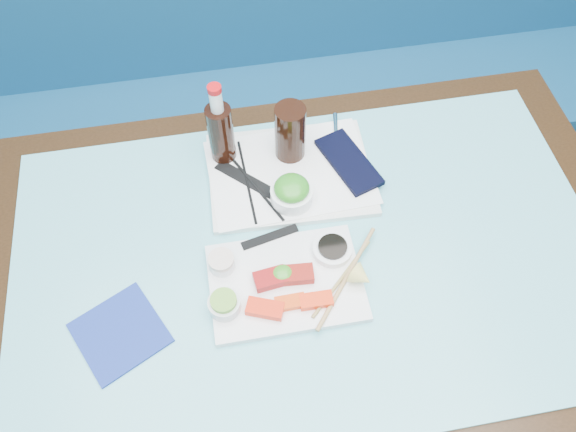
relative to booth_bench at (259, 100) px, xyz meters
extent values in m
cube|color=navy|center=(0.00, -0.07, -0.15)|extent=(3.00, 0.55, 0.45)
cube|color=black|center=(0.00, -0.84, 0.36)|extent=(1.40, 0.90, 0.04)
cylinder|color=black|center=(-0.62, -0.47, -0.02)|extent=(0.06, 0.06, 0.71)
cylinder|color=black|center=(0.62, -0.47, -0.02)|extent=(0.06, 0.06, 0.71)
cube|color=#61B8C2|center=(0.00, -0.84, 0.38)|extent=(1.22, 0.76, 0.01)
cube|color=white|center=(-0.06, -0.89, 0.39)|extent=(0.30, 0.22, 0.02)
cube|color=red|center=(-0.11, -0.95, 0.41)|extent=(0.08, 0.06, 0.02)
cube|color=#EA3F09|center=(-0.06, -0.94, 0.41)|extent=(0.06, 0.03, 0.01)
cube|color=#FF2F0A|center=(-0.01, -0.95, 0.41)|extent=(0.06, 0.03, 0.02)
cube|color=maroon|center=(-0.09, -0.89, 0.41)|extent=(0.07, 0.05, 0.02)
cube|color=maroon|center=(-0.04, -0.89, 0.41)|extent=(0.07, 0.04, 0.02)
ellipsoid|color=#399121|center=(-0.07, -0.88, 0.41)|extent=(0.05, 0.05, 0.03)
cylinder|color=silver|center=(-0.19, -0.93, 0.41)|extent=(0.07, 0.07, 0.03)
cylinder|color=#6AA936|center=(-0.19, -0.93, 0.43)|extent=(0.05, 0.05, 0.01)
cylinder|color=white|center=(-0.18, -0.84, 0.41)|extent=(0.07, 0.07, 0.02)
cylinder|color=beige|center=(-0.18, -0.84, 0.43)|extent=(0.07, 0.07, 0.01)
cylinder|color=white|center=(0.04, -0.84, 0.41)|extent=(0.10, 0.10, 0.02)
cylinder|color=black|center=(0.04, -0.84, 0.42)|extent=(0.06, 0.06, 0.01)
cone|color=#F9E876|center=(0.08, -0.92, 0.42)|extent=(0.06, 0.06, 0.05)
cube|color=black|center=(-0.08, -0.79, 0.40)|extent=(0.12, 0.05, 0.00)
cylinder|color=#988247|center=(0.05, -0.91, 0.40)|extent=(0.15, 0.15, 0.01)
cylinder|color=tan|center=(0.06, -0.91, 0.40)|extent=(0.17, 0.20, 0.01)
cube|color=silver|center=(-0.01, -0.63, 0.39)|extent=(0.37, 0.29, 0.01)
cube|color=white|center=(-0.01, -0.63, 0.40)|extent=(0.37, 0.27, 0.00)
cylinder|color=white|center=(-0.02, -0.70, 0.42)|extent=(0.12, 0.12, 0.04)
ellipsoid|color=#2B841E|center=(-0.02, -0.70, 0.44)|extent=(0.08, 0.08, 0.04)
cylinder|color=black|center=(0.00, -0.57, 0.47)|extent=(0.08, 0.08, 0.14)
cube|color=black|center=(0.13, -0.63, 0.40)|extent=(0.13, 0.19, 0.01)
cylinder|color=silver|center=(0.12, -0.52, 0.40)|extent=(0.03, 0.09, 0.01)
cylinder|color=black|center=(-0.10, -0.64, 0.40)|extent=(0.01, 0.23, 0.01)
cylinder|color=black|center=(-0.10, -0.64, 0.40)|extent=(0.12, 0.24, 0.01)
cube|color=black|center=(-0.10, -0.64, 0.40)|extent=(0.14, 0.14, 0.00)
cylinder|color=black|center=(-0.15, -0.55, 0.46)|extent=(0.06, 0.06, 0.16)
cylinder|color=white|center=(-0.15, -0.55, 0.57)|extent=(0.03, 0.03, 0.05)
cylinder|color=red|center=(-0.15, -0.55, 0.60)|extent=(0.03, 0.03, 0.01)
cube|color=navy|center=(-0.39, -0.94, 0.39)|extent=(0.20, 0.20, 0.01)
camera|label=1|loc=(-0.15, -1.39, 1.40)|focal=35.00mm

